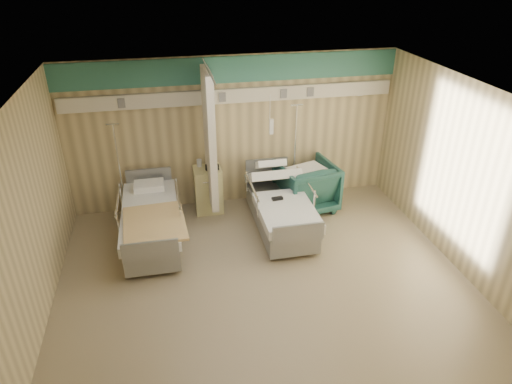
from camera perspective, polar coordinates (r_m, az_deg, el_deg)
ground at (r=6.99m, az=0.85°, el=-10.66°), size 6.00×5.00×0.00m
room_walls at (r=6.22m, az=0.18°, el=4.28°), size 6.04×5.04×2.82m
bed_right at (r=7.97m, az=3.04°, el=-2.57°), size 1.00×2.16×0.63m
bed_left at (r=7.77m, az=-12.91°, el=-4.21°), size 1.00×2.16×0.63m
bedside_cabinet at (r=8.51m, az=-5.99°, el=0.30°), size 0.50×0.48×0.85m
visitor_armchair at (r=8.56m, az=6.27°, el=0.76°), size 1.14×1.16×0.92m
waffle_blanket at (r=8.32m, az=6.67°, el=3.71°), size 0.80×0.75×0.07m
iv_stand_right at (r=8.82m, az=4.71°, el=1.23°), size 0.35×0.35×1.95m
iv_stand_left at (r=8.62m, az=-16.17°, el=-0.77°), size 0.32×0.32×1.80m
call_remote at (r=7.70m, az=2.69°, el=-0.82°), size 0.19×0.10×0.04m
tan_blanket at (r=7.19m, az=-12.59°, el=-3.83°), size 0.99×1.22×0.04m
toiletry_bag at (r=8.24m, az=-5.50°, el=3.10°), size 0.25×0.20×0.11m
white_cup at (r=8.41m, az=-7.10°, el=3.62°), size 0.10×0.10×0.14m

